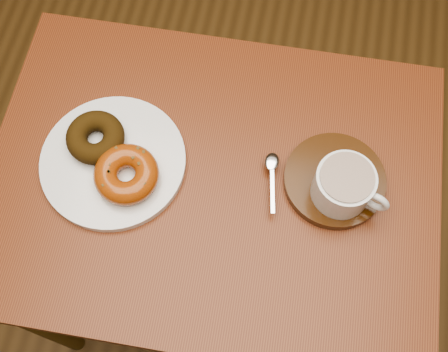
% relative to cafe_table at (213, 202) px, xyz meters
% --- Properties ---
extents(ground, '(6.00, 6.00, 0.00)m').
position_rel_cafe_table_xyz_m(ground, '(0.04, 0.10, -0.58)').
color(ground, '#53381A').
rests_on(ground, ground).
extents(cafe_table, '(0.75, 0.57, 0.69)m').
position_rel_cafe_table_xyz_m(cafe_table, '(0.00, 0.00, 0.00)').
color(cafe_table, brown).
rests_on(cafe_table, ground).
extents(donut_plate, '(0.31, 0.31, 0.01)m').
position_rel_cafe_table_xyz_m(donut_plate, '(-0.16, -0.00, 0.12)').
color(donut_plate, silver).
rests_on(donut_plate, cafe_table).
extents(donut_cinnamon, '(0.11, 0.11, 0.03)m').
position_rel_cafe_table_xyz_m(donut_cinnamon, '(-0.19, 0.02, 0.14)').
color(donut_cinnamon, '#36230A').
rests_on(donut_cinnamon, donut_plate).
extents(donut_caramel, '(0.11, 0.11, 0.04)m').
position_rel_cafe_table_xyz_m(donut_caramel, '(-0.13, -0.03, 0.14)').
color(donut_caramel, '#9C4411').
rests_on(donut_caramel, donut_plate).
extents(saucer, '(0.20, 0.20, 0.02)m').
position_rel_cafe_table_xyz_m(saucer, '(0.19, 0.03, 0.12)').
color(saucer, '#351A07').
rests_on(saucer, cafe_table).
extents(coffee_cup, '(0.12, 0.09, 0.06)m').
position_rel_cafe_table_xyz_m(coffee_cup, '(0.20, 0.01, 0.16)').
color(coffee_cup, silver).
rests_on(coffee_cup, saucer).
extents(teaspoon, '(0.03, 0.10, 0.01)m').
position_rel_cafe_table_xyz_m(teaspoon, '(0.09, 0.03, 0.13)').
color(teaspoon, silver).
rests_on(teaspoon, saucer).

